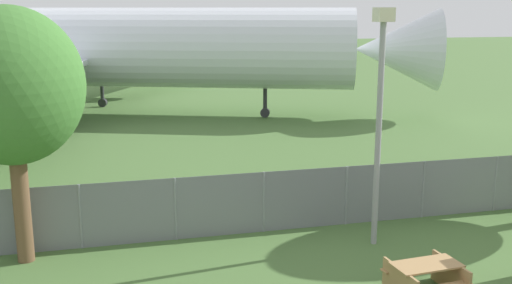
{
  "coord_description": "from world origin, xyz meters",
  "views": [
    {
      "loc": [
        -4.22,
        -4.71,
        6.33
      ],
      "look_at": [
        0.52,
        14.2,
        2.0
      ],
      "focal_mm": 42.0,
      "sensor_mm": 36.0,
      "label": 1
    }
  ],
  "objects": [
    {
      "name": "perimeter_fence",
      "position": [
        -0.0,
        11.2,
        0.9
      ],
      "size": [
        56.07,
        0.07,
        1.8
      ],
      "color": "gray",
      "rests_on": "ground"
    },
    {
      "name": "airplane",
      "position": [
        -4.51,
        32.92,
        4.04
      ],
      "size": [
        39.21,
        30.69,
        13.47
      ],
      "rotation": [
        0.0,
        0.0,
        -0.35
      ],
      "color": "silver",
      "rests_on": "ground"
    },
    {
      "name": "picnic_bench_open_grass",
      "position": [
        2.53,
        6.46,
        0.47
      ],
      "size": [
        1.64,
        1.52,
        0.76
      ],
      "rotation": [
        0.0,
        0.0,
        0.08
      ],
      "color": "tan",
      "rests_on": "ground"
    },
    {
      "name": "tree_left_of_cabin",
      "position": [
        -6.46,
        10.7,
        4.49
      ],
      "size": [
        3.52,
        3.52,
        6.45
      ],
      "color": "brown",
      "rests_on": "ground"
    },
    {
      "name": "light_mast",
      "position": [
        2.72,
        9.59,
        4.0
      ],
      "size": [
        0.44,
        0.44,
        6.38
      ],
      "color": "#99999E",
      "rests_on": "ground"
    }
  ]
}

